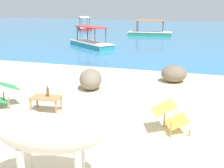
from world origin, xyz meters
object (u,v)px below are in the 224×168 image
cow (47,135)px  low_bench_table (46,99)px  boat_green (150,32)px  boat_teal (91,43)px  deck_chair_far (170,115)px  boat_red (85,27)px  deck_chair_near (4,93)px  bottle (48,92)px

cow → low_bench_table: size_ratio=2.60×
boat_green → boat_teal: bearing=-114.1°
boat_teal → boat_green: same height
cow → boat_teal: (-4.32, 13.14, -0.51)m
low_bench_table → boat_green: boat_green is taller
low_bench_table → boat_green: (-0.29, 17.86, -0.09)m
deck_chair_far → boat_red: boat_red is taller
deck_chair_near → low_bench_table: bearing=129.4°
cow → boat_green: bearing=-99.3°
boat_red → cow: bearing=-7.2°
low_bench_table → boat_red: boat_red is taller
deck_chair_near → deck_chair_far: (4.45, -0.25, 0.00)m
deck_chair_far → bottle: bearing=153.0°
deck_chair_far → boat_red: size_ratio=0.24×
deck_chair_near → deck_chair_far: same height
cow → boat_teal: size_ratio=0.58×
bottle → boat_red: boat_red is taller
bottle → boat_red: (-7.69, 21.25, -0.27)m
low_bench_table → deck_chair_far: bearing=-10.4°
boat_red → low_bench_table: bearing=-8.4°
cow → deck_chair_near: bearing=-56.6°
deck_chair_far → boat_green: boat_green is taller
cow → boat_green: size_ratio=0.55×
low_bench_table → boat_teal: boat_teal is taller
low_bench_table → deck_chair_far: size_ratio=0.88×
boat_red → boat_teal: 11.72m
boat_green → deck_chair_near: bearing=-97.9°
deck_chair_near → boat_red: boat_red is taller
cow → deck_chair_far: bearing=-141.1°
boat_green → cow: bearing=-89.8°
cow → deck_chair_near: 3.75m
bottle → boat_green: size_ratio=0.08×
low_bench_table → boat_teal: 10.99m
cow → deck_chair_far: (1.70, 2.26, -0.38)m
bottle → boat_green: (-0.33, 17.82, -0.27)m
cow → bottle: bearing=-74.9°
low_bench_table → boat_teal: (-2.83, 10.62, -0.09)m
boat_teal → bottle: bearing=-37.2°
deck_chair_near → boat_green: bearing=-144.4°
cow → boat_green: (-1.78, 20.39, -0.51)m
deck_chair_near → bottle: bearing=131.5°
deck_chair_far → boat_teal: boat_teal is taller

